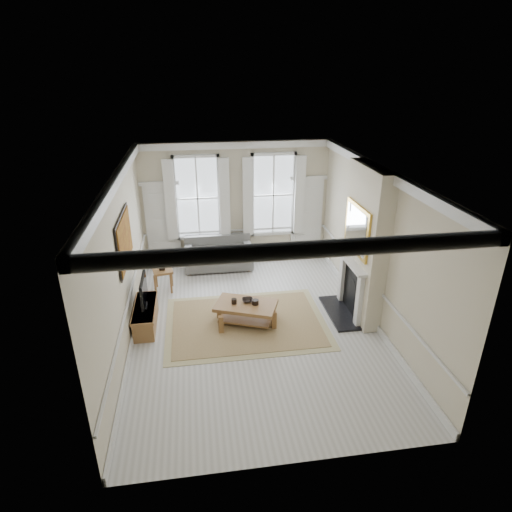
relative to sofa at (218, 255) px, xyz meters
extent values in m
plane|color=#B7B5AD|center=(0.57, -3.11, -0.36)|extent=(7.20, 7.20, 0.00)
plane|color=white|center=(0.57, -3.11, 3.04)|extent=(7.20, 7.20, 0.00)
plane|color=beige|center=(0.57, 0.49, 1.34)|extent=(5.20, 0.00, 5.20)
plane|color=beige|center=(-2.03, -3.11, 1.34)|extent=(0.00, 7.20, 7.20)
plane|color=beige|center=(3.17, -3.11, 1.34)|extent=(0.00, 7.20, 7.20)
cube|color=silver|center=(-1.48, 0.45, 0.79)|extent=(0.90, 0.08, 2.30)
cube|color=silver|center=(2.62, 0.45, 0.79)|extent=(0.90, 0.08, 2.30)
cube|color=#A3791C|center=(-1.99, -2.81, 1.69)|extent=(0.05, 1.66, 1.06)
cube|color=beige|center=(2.99, -2.91, 1.34)|extent=(0.35, 1.70, 3.38)
cube|color=black|center=(2.57, -2.91, -0.33)|extent=(0.55, 1.50, 0.05)
cube|color=silver|center=(2.77, -3.46, 0.22)|extent=(0.10, 0.18, 1.15)
cube|color=silver|center=(2.77, -2.36, 0.22)|extent=(0.10, 0.18, 1.15)
cube|color=silver|center=(2.72, -2.91, 0.94)|extent=(0.20, 1.45, 0.06)
cube|color=black|center=(2.81, -2.91, 0.19)|extent=(0.02, 0.92, 1.00)
cube|color=gold|center=(2.78, -2.91, 1.69)|extent=(0.06, 1.26, 1.06)
cube|color=#585856|center=(0.00, -0.06, -0.09)|extent=(1.85, 0.90, 0.42)
cube|color=#585856|center=(0.00, 0.29, 0.28)|extent=(1.85, 0.20, 0.44)
cube|color=#585856|center=(-0.82, -0.06, 0.16)|extent=(0.20, 0.90, 0.30)
cube|color=#585856|center=(0.82, -0.06, 0.16)|extent=(0.20, 0.90, 0.30)
cylinder|color=brown|center=(-0.80, -0.39, -0.32)|extent=(0.06, 0.06, 0.08)
cylinder|color=brown|center=(0.80, 0.27, -0.32)|extent=(0.06, 0.06, 0.08)
cube|color=brown|center=(-1.46, -1.16, 0.18)|extent=(0.55, 0.55, 0.06)
cube|color=brown|center=(-1.65, -1.34, -0.10)|extent=(0.05, 0.05, 0.51)
cube|color=brown|center=(-1.28, -1.34, -0.10)|extent=(0.05, 0.05, 0.51)
cube|color=brown|center=(-1.65, -0.97, -0.10)|extent=(0.05, 0.05, 0.51)
cube|color=brown|center=(-1.28, -0.97, -0.10)|extent=(0.05, 0.05, 0.51)
cube|color=olive|center=(0.39, -2.98, -0.35)|extent=(3.50, 2.60, 0.02)
cube|color=brown|center=(0.39, -2.98, 0.09)|extent=(1.49, 1.18, 0.08)
cube|color=brown|center=(-0.16, -3.26, -0.16)|extent=(0.10, 0.10, 0.41)
cube|color=brown|center=(0.94, -3.26, -0.16)|extent=(0.10, 0.10, 0.41)
cube|color=brown|center=(-0.16, -2.70, -0.16)|extent=(0.10, 0.10, 0.41)
cube|color=brown|center=(0.94, -2.70, -0.16)|extent=(0.10, 0.10, 0.41)
cylinder|color=black|center=(0.14, -2.93, 0.19)|extent=(0.12, 0.12, 0.12)
cylinder|color=black|center=(0.59, -3.03, 0.18)|extent=(0.15, 0.15, 0.11)
imported|color=black|center=(0.44, -2.88, 0.16)|extent=(0.25, 0.25, 0.06)
cube|color=brown|center=(-1.77, -2.75, -0.12)|extent=(0.43, 1.34, 0.48)
cube|color=black|center=(-1.75, -2.75, 0.13)|extent=(0.08, 0.30, 0.03)
cube|color=black|center=(-1.75, -2.75, 0.52)|extent=(0.05, 0.90, 0.55)
cube|color=black|center=(-1.72, -2.75, 0.52)|extent=(0.01, 0.83, 0.50)
camera|label=1|loc=(-0.58, -10.96, 4.85)|focal=30.00mm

